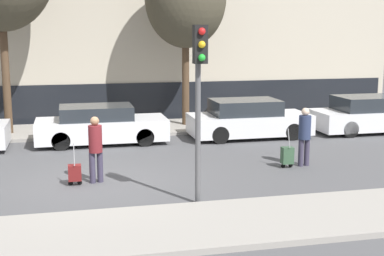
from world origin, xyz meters
The scene contains 12 objects.
ground_plane centered at (0.00, 0.00, 0.00)m, with size 80.00×80.00×0.00m, color #4C4C4F.
sidewalk_near centered at (0.00, -3.75, 0.06)m, with size 28.00×2.50×0.12m.
sidewalk_far centered at (0.00, 7.00, 0.06)m, with size 28.00×3.00×0.12m.
parked_car_1 centered at (0.50, 4.74, 0.62)m, with size 4.38×1.79×1.30m.
parked_car_2 centered at (5.71, 4.58, 0.64)m, with size 4.28×1.84×1.37m.
parked_car_3 centered at (10.66, 4.55, 0.64)m, with size 4.63×1.84×1.36m.
pedestrian_left centered at (0.09, -0.06, 0.96)m, with size 0.34×0.34×1.69m.
trolley_left centered at (-0.45, -0.18, 0.32)m, with size 0.34×0.29×1.06m.
pedestrian_right centered at (5.91, 0.32, 0.94)m, with size 0.35×0.34×1.67m.
trolley_right centered at (5.37, 0.23, 0.35)m, with size 0.34×0.29×1.13m.
traffic_light centered at (2.19, -2.36, 2.78)m, with size 0.28×0.47×3.91m.
parked_bicycle centered at (5.52, 6.87, 0.49)m, with size 1.77×0.06×0.96m.
Camera 1 is at (-0.51, -13.33, 3.79)m, focal length 50.00 mm.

